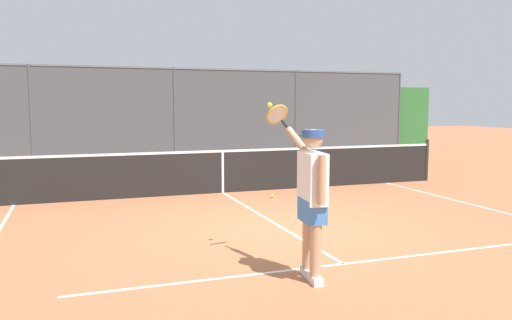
% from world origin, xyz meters
% --- Properties ---
extents(ground_plane, '(60.00, 60.00, 0.00)m').
position_xyz_m(ground_plane, '(0.00, 0.00, 0.00)').
color(ground_plane, '#A8603D').
extents(court_line_markings, '(8.59, 10.00, 0.01)m').
position_xyz_m(court_line_markings, '(0.00, 2.23, 0.00)').
color(court_line_markings, white).
rests_on(court_line_markings, ground).
extents(fence_backdrop, '(20.11, 1.37, 3.14)m').
position_xyz_m(fence_backdrop, '(0.00, -9.88, 1.30)').
color(fence_backdrop, '#474C51').
rests_on(fence_backdrop, ground).
extents(tennis_net, '(11.04, 0.09, 1.07)m').
position_xyz_m(tennis_net, '(0.00, -3.58, 0.49)').
color(tennis_net, '#2D2D2D').
rests_on(tennis_net, ground).
extents(tennis_player, '(0.37, 1.43, 2.00)m').
position_xyz_m(tennis_player, '(0.63, 2.27, 1.01)').
color(tennis_player, silver).
rests_on(tennis_player, ground).
extents(tennis_ball_near_baseline, '(0.07, 0.07, 0.07)m').
position_xyz_m(tennis_ball_near_baseline, '(-0.82, -2.64, 0.03)').
color(tennis_ball_near_baseline, '#CCDB33').
rests_on(tennis_ball_near_baseline, ground).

